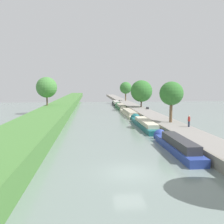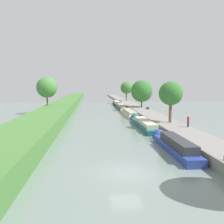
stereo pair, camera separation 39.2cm
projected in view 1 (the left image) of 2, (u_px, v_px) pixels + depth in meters
ground_plane at (129, 172)px, 19.33m from camera, size 160.00×160.00×0.00m
stone_quay at (216, 163)px, 19.95m from camera, size 0.25×260.00×1.12m
narrowboat_blue at (176, 145)px, 25.67m from camera, size 1.82×11.62×2.09m
narrowboat_teal at (144, 123)px, 40.54m from camera, size 2.08×15.30×1.97m
narrowboat_cream at (128, 112)px, 56.77m from camera, size 2.07×17.06×1.97m
narrowboat_green at (120, 106)px, 72.09m from camera, size 2.08×12.88×2.00m
narrowboat_black at (116, 103)px, 83.58m from camera, size 2.00×10.33×2.12m
tree_rightbank_midnear at (171, 94)px, 37.87m from camera, size 3.79×3.79×6.55m
tree_rightbank_midfar at (141, 91)px, 64.39m from camera, size 5.86×5.86×7.25m
tree_rightbank_far at (126, 88)px, 89.87m from camera, size 4.49×4.49×7.12m
tree_leftbank_upstream at (47, 87)px, 56.68m from camera, size 4.93×4.93×6.82m
person_walking at (189, 121)px, 34.10m from camera, size 0.34×0.34×1.66m
mooring_bollard_far at (120, 101)px, 87.97m from camera, size 0.16×0.16×0.45m
park_bench at (147, 108)px, 59.38m from camera, size 0.44×1.50×0.47m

